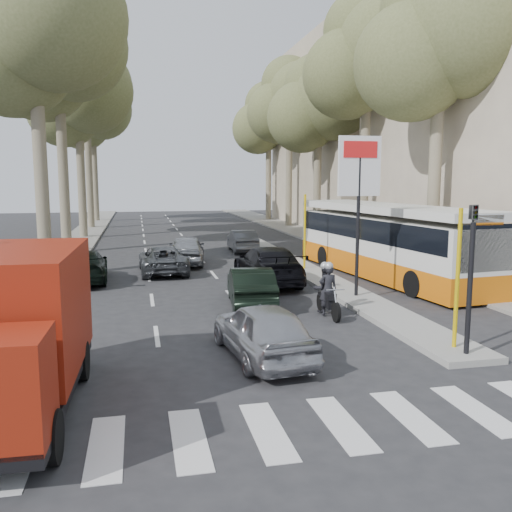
{
  "coord_description": "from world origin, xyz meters",
  "views": [
    {
      "loc": [
        -4.11,
        -12.28,
        4.16
      ],
      "look_at": [
        -0.25,
        5.33,
        1.6
      ],
      "focal_mm": 38.0,
      "sensor_mm": 36.0,
      "label": 1
    }
  ],
  "objects_px": {
    "city_bus": "(386,239)",
    "red_truck": "(14,330)",
    "motorcycle": "(326,290)",
    "silver_hatchback": "(262,330)",
    "dark_hatchback": "(251,286)"
  },
  "relations": [
    {
      "from": "red_truck",
      "to": "motorcycle",
      "type": "relative_size",
      "value": 2.75
    },
    {
      "from": "silver_hatchback",
      "to": "motorcycle",
      "type": "bearing_deg",
      "value": -135.22
    },
    {
      "from": "red_truck",
      "to": "motorcycle",
      "type": "bearing_deg",
      "value": 37.14
    },
    {
      "from": "silver_hatchback",
      "to": "city_bus",
      "type": "xyz_separation_m",
      "value": [
        7.53,
        9.18,
        0.98
      ]
    },
    {
      "from": "red_truck",
      "to": "city_bus",
      "type": "xyz_separation_m",
      "value": [
        12.5,
        11.17,
        0.12
      ]
    },
    {
      "from": "city_bus",
      "to": "motorcycle",
      "type": "bearing_deg",
      "value": -135.78
    },
    {
      "from": "red_truck",
      "to": "city_bus",
      "type": "height_order",
      "value": "city_bus"
    },
    {
      "from": "silver_hatchback",
      "to": "dark_hatchback",
      "type": "height_order",
      "value": "silver_hatchback"
    },
    {
      "from": "red_truck",
      "to": "motorcycle",
      "type": "height_order",
      "value": "red_truck"
    },
    {
      "from": "motorcycle",
      "to": "red_truck",
      "type": "bearing_deg",
      "value": -144.17
    },
    {
      "from": "city_bus",
      "to": "red_truck",
      "type": "bearing_deg",
      "value": -144.17
    },
    {
      "from": "silver_hatchback",
      "to": "city_bus",
      "type": "distance_m",
      "value": 11.92
    },
    {
      "from": "city_bus",
      "to": "motorcycle",
      "type": "height_order",
      "value": "city_bus"
    },
    {
      "from": "motorcycle",
      "to": "dark_hatchback",
      "type": "bearing_deg",
      "value": 138.7
    },
    {
      "from": "silver_hatchback",
      "to": "dark_hatchback",
      "type": "distance_m",
      "value": 5.4
    }
  ]
}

